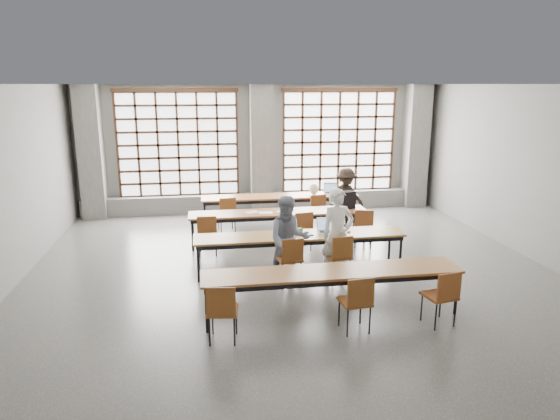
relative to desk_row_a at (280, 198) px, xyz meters
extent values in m
plane|color=#4A4A48|center=(-0.31, -3.91, -0.66)|extent=(11.00, 11.00, 0.00)
plane|color=silver|center=(-0.31, -3.91, 2.84)|extent=(11.00, 11.00, 0.00)
plane|color=slate|center=(-0.31, 1.59, 1.09)|extent=(10.00, 0.00, 10.00)
plane|color=slate|center=(-0.31, -9.41, 1.09)|extent=(10.00, 0.00, 10.00)
plane|color=slate|center=(4.69, -3.91, 1.09)|extent=(0.00, 11.00, 11.00)
cube|color=#555553|center=(-4.81, 1.31, 1.09)|extent=(0.60, 0.55, 3.50)
cube|color=#555553|center=(-0.31, 1.31, 1.09)|extent=(0.60, 0.55, 3.50)
cube|color=#555553|center=(4.19, 1.31, 1.09)|extent=(0.60, 0.55, 3.50)
cube|color=white|center=(-2.56, 1.57, 1.24)|extent=(3.20, 0.02, 2.80)
cube|color=black|center=(-2.56, 1.49, 1.24)|extent=(3.20, 0.05, 2.80)
cube|color=black|center=(-2.56, 1.49, -0.21)|extent=(3.32, 0.07, 0.10)
cube|color=black|center=(-2.56, 1.49, 2.69)|extent=(3.32, 0.07, 0.10)
cube|color=white|center=(1.94, 1.57, 1.24)|extent=(3.20, 0.02, 2.80)
cube|color=black|center=(1.94, 1.49, 1.24)|extent=(3.20, 0.05, 2.80)
cube|color=black|center=(1.94, 1.49, -0.21)|extent=(3.32, 0.07, 0.10)
cube|color=black|center=(1.94, 1.49, 2.69)|extent=(3.32, 0.07, 0.10)
cube|color=#555553|center=(-0.31, 1.39, -0.41)|extent=(9.80, 0.35, 0.50)
cube|color=brown|center=(0.00, 0.00, 0.05)|extent=(4.00, 0.70, 0.04)
cube|color=black|center=(0.00, 0.00, -0.01)|extent=(3.90, 0.64, 0.08)
cylinder|color=black|center=(-1.92, -0.29, -0.32)|extent=(0.05, 0.05, 0.69)
cylinder|color=black|center=(-1.92, 0.29, -0.32)|extent=(0.05, 0.05, 0.69)
cylinder|color=black|center=(1.92, -0.29, -0.32)|extent=(0.05, 0.05, 0.69)
cylinder|color=black|center=(1.92, 0.29, -0.32)|extent=(0.05, 0.05, 0.69)
cube|color=brown|center=(-0.28, -1.63, 0.05)|extent=(4.00, 0.70, 0.04)
cube|color=black|center=(-0.28, -1.63, -0.01)|extent=(3.90, 0.64, 0.08)
cylinder|color=black|center=(-2.20, -1.92, -0.32)|extent=(0.05, 0.05, 0.69)
cylinder|color=black|center=(-2.20, -1.34, -0.32)|extent=(0.05, 0.05, 0.69)
cylinder|color=black|center=(1.64, -1.92, -0.32)|extent=(0.05, 0.05, 0.69)
cylinder|color=black|center=(1.64, -1.34, -0.32)|extent=(0.05, 0.05, 0.69)
cube|color=brown|center=(-0.16, -3.42, 0.05)|extent=(4.00, 0.70, 0.04)
cube|color=black|center=(-0.16, -3.42, -0.01)|extent=(3.90, 0.64, 0.08)
cylinder|color=black|center=(-2.08, -3.71, -0.32)|extent=(0.05, 0.05, 0.69)
cylinder|color=black|center=(-2.08, -3.13, -0.32)|extent=(0.05, 0.05, 0.69)
cylinder|color=black|center=(1.76, -3.71, -0.32)|extent=(0.05, 0.05, 0.69)
cylinder|color=black|center=(1.76, -3.13, -0.32)|extent=(0.05, 0.05, 0.69)
cube|color=brown|center=(-0.03, -5.36, 0.05)|extent=(4.00, 0.70, 0.04)
cube|color=black|center=(-0.03, -5.36, -0.01)|extent=(3.90, 0.64, 0.08)
cylinder|color=black|center=(-1.95, -5.65, -0.32)|extent=(0.05, 0.05, 0.69)
cylinder|color=black|center=(-1.95, -5.07, -0.32)|extent=(0.05, 0.05, 0.69)
cylinder|color=black|center=(1.89, -5.65, -0.32)|extent=(0.05, 0.05, 0.69)
cylinder|color=black|center=(1.89, -5.07, -0.32)|extent=(0.05, 0.05, 0.69)
cube|color=brown|center=(-1.40, -0.55, -0.21)|extent=(0.48, 0.48, 0.04)
cube|color=brown|center=(-1.37, -0.75, 0.02)|extent=(0.40, 0.09, 0.40)
cylinder|color=black|center=(-1.40, -0.55, -0.44)|extent=(0.02, 0.02, 0.45)
cube|color=brown|center=(0.80, -0.55, -0.21)|extent=(0.49, 0.49, 0.04)
cube|color=brown|center=(0.84, -0.75, 0.02)|extent=(0.40, 0.10, 0.40)
cylinder|color=black|center=(0.80, -0.55, -0.44)|extent=(0.02, 0.02, 0.45)
cube|color=brown|center=(1.60, -0.55, -0.21)|extent=(0.49, 0.49, 0.04)
cube|color=brown|center=(1.56, -0.75, 0.02)|extent=(0.40, 0.10, 0.40)
cylinder|color=black|center=(1.60, -0.55, -0.44)|extent=(0.02, 0.02, 0.45)
cube|color=brown|center=(-1.88, -2.18, -0.21)|extent=(0.44, 0.44, 0.04)
cube|color=brown|center=(-1.89, -2.38, 0.02)|extent=(0.40, 0.05, 0.40)
cylinder|color=black|center=(-1.88, -2.18, -0.44)|extent=(0.02, 0.02, 0.45)
cube|color=brown|center=(0.12, -2.18, -0.21)|extent=(0.48, 0.48, 0.04)
cube|color=brown|center=(0.15, -2.38, 0.02)|extent=(0.40, 0.09, 0.40)
cylinder|color=black|center=(0.12, -2.18, -0.44)|extent=(0.02, 0.02, 0.45)
cube|color=brown|center=(1.52, -2.18, -0.21)|extent=(0.52, 0.52, 0.04)
cube|color=brown|center=(1.46, -2.37, 0.02)|extent=(0.39, 0.14, 0.40)
cylinder|color=black|center=(1.52, -2.18, -0.44)|extent=(0.02, 0.02, 0.45)
cube|color=brown|center=(-0.46, -3.97, -0.21)|extent=(0.48, 0.48, 0.04)
cube|color=brown|center=(-0.43, -4.17, 0.02)|extent=(0.40, 0.09, 0.40)
cylinder|color=black|center=(-0.46, -3.97, -0.44)|extent=(0.02, 0.02, 0.45)
cube|color=brown|center=(0.44, -3.97, -0.21)|extent=(0.48, 0.48, 0.04)
cube|color=brown|center=(0.48, -4.17, 0.02)|extent=(0.40, 0.10, 0.40)
cylinder|color=black|center=(0.44, -3.97, -0.44)|extent=(0.02, 0.02, 0.45)
cube|color=brown|center=(-1.73, -5.91, -0.21)|extent=(0.48, 0.48, 0.04)
cube|color=brown|center=(-1.76, -6.11, 0.02)|extent=(0.40, 0.09, 0.40)
cylinder|color=black|center=(-1.73, -5.91, -0.44)|extent=(0.02, 0.02, 0.45)
cube|color=#682F14|center=(0.17, -5.91, -0.21)|extent=(0.46, 0.46, 0.04)
cube|color=#682F14|center=(0.19, -6.11, 0.02)|extent=(0.40, 0.07, 0.40)
cylinder|color=black|center=(0.17, -5.91, -0.44)|extent=(0.02, 0.02, 0.45)
cube|color=brown|center=(1.47, -5.91, -0.21)|extent=(0.49, 0.49, 0.04)
cube|color=brown|center=(1.51, -6.11, 0.02)|extent=(0.40, 0.11, 0.40)
cylinder|color=black|center=(1.47, -5.91, -0.44)|extent=(0.02, 0.02, 0.45)
imported|color=white|center=(0.44, -3.92, 0.19)|extent=(0.69, 0.52, 1.71)
imported|color=navy|center=(-0.46, -3.92, 0.13)|extent=(0.81, 0.65, 1.59)
imported|color=black|center=(1.60, -0.50, 0.07)|extent=(1.04, 0.73, 1.48)
cube|color=silver|center=(0.39, -3.37, 0.08)|extent=(0.38, 0.28, 0.02)
cube|color=black|center=(0.39, -3.38, 0.09)|extent=(0.31, 0.20, 0.00)
cube|color=silver|center=(0.40, -3.23, 0.20)|extent=(0.36, 0.09, 0.26)
cube|color=#8CBDF3|center=(0.40, -3.25, 0.17)|extent=(0.31, 0.07, 0.21)
cube|color=silver|center=(1.35, 0.05, 0.08)|extent=(0.41, 0.33, 0.02)
cube|color=black|center=(1.35, 0.04, 0.09)|extent=(0.33, 0.24, 0.00)
cube|color=silver|center=(1.38, 0.19, 0.20)|extent=(0.37, 0.14, 0.26)
cube|color=#8CB8F3|center=(1.38, 0.18, 0.17)|extent=(0.31, 0.11, 0.21)
ellipsoid|color=silver|center=(0.79, -3.44, 0.08)|extent=(0.10, 0.07, 0.04)
cube|color=#297F33|center=(-0.21, -3.34, 0.11)|extent=(0.26, 0.19, 0.09)
cube|color=black|center=(0.02, -3.52, 0.07)|extent=(0.14, 0.07, 0.01)
cube|color=silver|center=(-0.88, -1.58, 0.07)|extent=(0.36, 0.33, 0.00)
cube|color=white|center=(-0.58, -1.68, 0.07)|extent=(0.32, 0.24, 0.00)
cube|color=silver|center=(-0.18, -1.63, 0.07)|extent=(0.36, 0.32, 0.00)
cube|color=black|center=(1.32, -1.58, 0.27)|extent=(0.36, 0.28, 0.40)
ellipsoid|color=silver|center=(0.90, 0.05, 0.21)|extent=(0.32, 0.29, 0.29)
cube|color=#B32816|center=(-1.73, -5.91, -0.16)|extent=(0.21, 0.12, 0.06)
camera|label=1|loc=(-1.93, -12.32, 2.84)|focal=32.00mm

